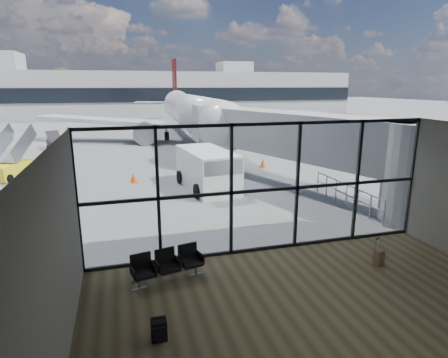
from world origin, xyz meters
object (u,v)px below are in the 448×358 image
mobile_stairs (8,168)px  service_van (208,169)px  airliner (190,112)px  belt_loader (57,145)px  backpack (159,330)px  suitcase (379,258)px  seating_row (167,263)px

mobile_stairs → service_van: bearing=-6.6°
airliner → service_van: (-2.95, -20.62, -1.70)m
belt_loader → mobile_stairs: 9.56m
backpack → airliner: airliner is taller
mobile_stairs → backpack: bearing=-46.5°
backpack → suitcase: (7.21, 1.77, 0.02)m
airliner → seating_row: bearing=-99.7°
suitcase → mobile_stairs: 22.11m
seating_row → belt_loader: 25.84m
service_van → mobile_stairs: mobile_stairs is taller
seating_row → service_van: (3.49, 9.51, 0.59)m
backpack → seating_row: bearing=80.0°
suitcase → service_van: bearing=83.2°
seating_row → belt_loader: bearing=92.1°
service_van → belt_loader: service_van is taller
seating_row → backpack: (-0.52, -2.71, -0.27)m
seating_row → mobile_stairs: 17.52m
seating_row → backpack: bearing=-113.3°
suitcase → airliner: size_ratio=0.03×
belt_loader → mobile_stairs: (-1.54, -9.43, 0.07)m
suitcase → service_van: (-3.19, 10.45, 0.85)m
airliner → belt_loader: size_ratio=9.66×
belt_loader → service_van: bearing=-74.4°
seating_row → service_van: service_van is taller
backpack → suitcase: 7.42m
belt_loader → backpack: bearing=-95.0°
airliner → mobile_stairs: 20.62m
seating_row → backpack: size_ratio=4.01×
suitcase → mobile_stairs: mobile_stairs is taller
suitcase → service_van: size_ratio=0.17×
suitcase → service_van: service_van is taller
service_van → airliner: bearing=75.3°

